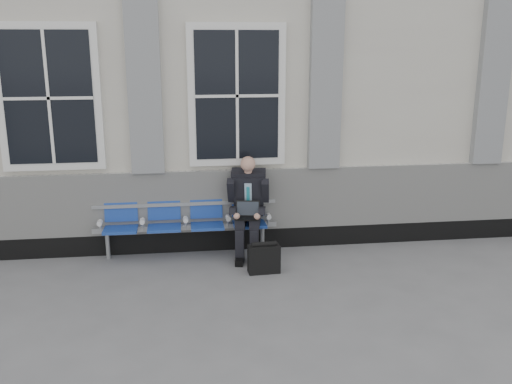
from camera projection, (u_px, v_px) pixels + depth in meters
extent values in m
plane|color=slate|center=(222.00, 291.00, 7.01)|extent=(70.00, 70.00, 0.00)
cube|color=beige|center=(205.00, 94.00, 9.82)|extent=(14.00, 4.00, 4.20)
cube|color=black|center=(214.00, 240.00, 8.38)|extent=(14.00, 0.10, 0.30)
cube|color=silver|center=(214.00, 201.00, 8.22)|extent=(14.00, 0.08, 0.90)
cube|color=gray|center=(144.00, 86.00, 7.66)|extent=(0.45, 0.14, 2.40)
cube|color=gray|center=(326.00, 84.00, 7.97)|extent=(0.45, 0.14, 2.40)
cube|color=gray|center=(493.00, 82.00, 8.29)|extent=(0.45, 0.14, 2.40)
cube|color=white|center=(49.00, 98.00, 7.56)|extent=(1.35, 0.10, 1.95)
cube|color=black|center=(49.00, 98.00, 7.51)|extent=(1.15, 0.02, 1.75)
cube|color=white|center=(237.00, 96.00, 7.87)|extent=(1.35, 0.10, 1.95)
cube|color=black|center=(237.00, 96.00, 7.83)|extent=(1.15, 0.02, 1.75)
cube|color=#9EA0A3|center=(186.00, 227.00, 8.10)|extent=(2.60, 0.07, 0.07)
cube|color=#9EA0A3|center=(185.00, 204.00, 8.13)|extent=(2.60, 0.05, 0.05)
cylinder|color=#9EA0A3|center=(108.00, 246.00, 8.01)|extent=(0.06, 0.06, 0.39)
cylinder|color=#9EA0A3|center=(262.00, 239.00, 8.29)|extent=(0.06, 0.06, 0.39)
cube|color=#163B9C|center=(121.00, 230.00, 7.90)|extent=(0.46, 0.42, 0.07)
cube|color=#163B9C|center=(121.00, 207.00, 8.03)|extent=(0.46, 0.10, 0.40)
cube|color=#163B9C|center=(164.00, 228.00, 7.97)|extent=(0.46, 0.42, 0.07)
cube|color=#163B9C|center=(164.00, 206.00, 8.11)|extent=(0.46, 0.10, 0.40)
cube|color=#163B9C|center=(207.00, 226.00, 8.05)|extent=(0.46, 0.42, 0.07)
cube|color=#163B9C|center=(206.00, 204.00, 8.18)|extent=(0.46, 0.10, 0.40)
cube|color=#163B9C|center=(249.00, 224.00, 8.12)|extent=(0.46, 0.42, 0.07)
cube|color=#163B9C|center=(248.00, 203.00, 8.26)|extent=(0.46, 0.10, 0.40)
cylinder|color=white|center=(100.00, 223.00, 7.87)|extent=(0.07, 0.12, 0.07)
cylinder|color=white|center=(142.00, 221.00, 7.94)|extent=(0.07, 0.12, 0.07)
cylinder|color=white|center=(186.00, 219.00, 8.01)|extent=(0.07, 0.12, 0.07)
cylinder|color=white|center=(228.00, 218.00, 8.09)|extent=(0.07, 0.12, 0.07)
cylinder|color=white|center=(268.00, 216.00, 8.16)|extent=(0.07, 0.12, 0.07)
cube|color=black|center=(240.00, 261.00, 7.87)|extent=(0.15, 0.28, 0.09)
cube|color=black|center=(254.00, 261.00, 7.86)|extent=(0.15, 0.28, 0.09)
cube|color=black|center=(240.00, 246.00, 7.87)|extent=(0.14, 0.15, 0.47)
cube|color=black|center=(254.00, 246.00, 7.86)|extent=(0.14, 0.15, 0.47)
cube|color=black|center=(241.00, 220.00, 8.01)|extent=(0.22, 0.47, 0.14)
cube|color=black|center=(255.00, 221.00, 8.00)|extent=(0.22, 0.47, 0.14)
cube|color=black|center=(249.00, 194.00, 8.11)|extent=(0.47, 0.41, 0.63)
cube|color=#A9C6DE|center=(248.00, 195.00, 7.99)|extent=(0.12, 0.11, 0.36)
cube|color=teal|center=(248.00, 196.00, 7.99)|extent=(0.06, 0.08, 0.30)
cube|color=black|center=(248.00, 174.00, 8.01)|extent=(0.51, 0.32, 0.14)
cylinder|color=tan|center=(248.00, 170.00, 7.94)|extent=(0.11, 0.11, 0.10)
sphere|color=tan|center=(248.00, 164.00, 7.86)|extent=(0.21, 0.21, 0.21)
cube|color=black|center=(231.00, 190.00, 8.01)|extent=(0.15, 0.30, 0.37)
cube|color=black|center=(265.00, 191.00, 7.98)|extent=(0.15, 0.30, 0.37)
cube|color=black|center=(233.00, 210.00, 7.89)|extent=(0.14, 0.32, 0.14)
cube|color=black|center=(262.00, 211.00, 7.87)|extent=(0.14, 0.32, 0.14)
sphere|color=tan|center=(237.00, 216.00, 7.77)|extent=(0.09, 0.09, 0.09)
sphere|color=tan|center=(257.00, 216.00, 7.75)|extent=(0.09, 0.09, 0.09)
cube|color=black|center=(247.00, 218.00, 7.85)|extent=(0.37, 0.29, 0.02)
cube|color=black|center=(248.00, 208.00, 7.93)|extent=(0.34, 0.15, 0.21)
cube|color=black|center=(248.00, 208.00, 7.93)|extent=(0.31, 0.12, 0.18)
cube|color=black|center=(264.00, 259.00, 7.53)|extent=(0.43, 0.20, 0.38)
cylinder|color=black|center=(264.00, 244.00, 7.48)|extent=(0.33, 0.08, 0.07)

